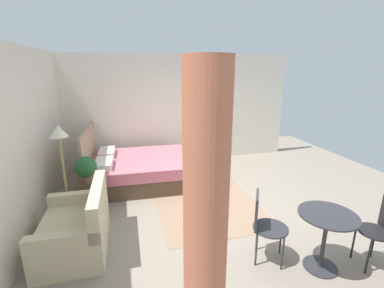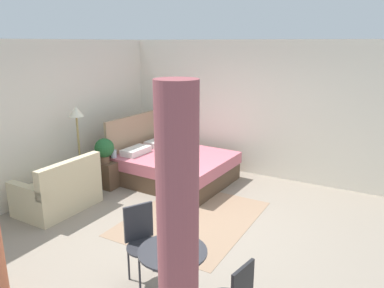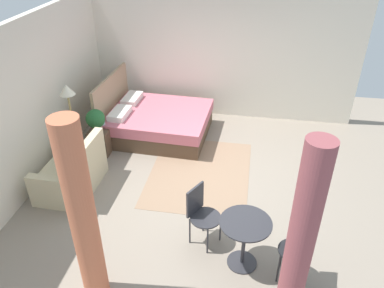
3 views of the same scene
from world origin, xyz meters
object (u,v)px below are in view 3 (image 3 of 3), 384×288
Objects in this scene: floor_lamp at (69,104)px; vase at (102,122)px; nightstand at (101,141)px; bed at (156,121)px; couch at (73,174)px; balcony_table at (245,235)px; potted_plant at (96,119)px; cafe_chair_near_window at (200,210)px; cafe_chair_near_couch at (301,248)px.

vase is at bearing -26.10° from floor_lamp.
bed is at bearing -46.05° from nightstand.
couch reaches higher than balcony_table.
balcony_table is at bearing -127.67° from potted_plant.
floor_lamp is at bearing 143.42° from potted_plant.
potted_plant reaches higher than couch.
balcony_table is 0.83× the size of cafe_chair_near_window.
floor_lamp is at bearing 59.29° from balcony_table.
floor_lamp is at bearing 17.49° from couch.
cafe_chair_near_window is at bearing -129.78° from potted_plant.
couch is at bearing 70.52° from cafe_chair_near_window.
balcony_table reaches higher than nightstand.
cafe_chair_near_window is at bearing -154.08° from bed.
floor_lamp is (-0.46, 0.26, 1.00)m from nightstand.
couch is 2.46m from cafe_chair_near_window.
balcony_table is (-2.46, -2.88, -0.08)m from vase.
bed is 3.78m from balcony_table.
bed reaches higher than vase.
vase is at bearing -2.57° from couch.
floor_lamp reaches higher than balcony_table.
cafe_chair_near_window is at bearing -121.13° from floor_lamp.
nightstand is 0.56× the size of cafe_chair_near_window.
floor_lamp reaches higher than cafe_chair_near_window.
floor_lamp is 2.15× the size of balcony_table.
potted_plant is 4.31m from cafe_chair_near_couch.
balcony_table reaches higher than vase.
nightstand is at bearing -1.89° from couch.
couch is 0.77× the size of floor_lamp.
cafe_chair_near_couch reaches higher than balcony_table.
nightstand is at bearing 55.53° from cafe_chair_near_couch.
cafe_chair_near_window reaches higher than balcony_table.
balcony_table is (-2.24, -2.90, -0.26)m from potted_plant.
floor_lamp reaches higher than potted_plant.
bed is at bearing 32.20° from balcony_table.
vase is (-0.74, 0.87, 0.29)m from bed.
bed is at bearing -24.56° from couch.
nightstand is 3.74m from balcony_table.
balcony_table is (-3.19, -2.01, 0.21)m from bed.
floor_lamp reaches higher than vase.
bed is 2.34× the size of cafe_chair_near_couch.
balcony_table is at bearing -118.96° from cafe_chair_near_window.
cafe_chair_near_couch is (-2.59, -3.58, -0.05)m from vase.
potted_plant reaches higher than nightstand.
cafe_chair_near_window reaches higher than couch.
cafe_chair_near_couch is (-0.48, -1.33, 0.01)m from cafe_chair_near_window.
nightstand is 0.53m from potted_plant.
bed reaches higher than balcony_table.
bed is 4.30m from cafe_chair_near_couch.
potted_plant is at bearing -2.17° from couch.
potted_plant is 0.63× the size of balcony_table.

